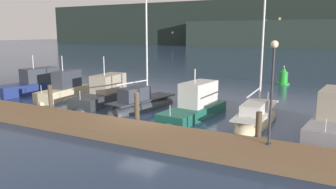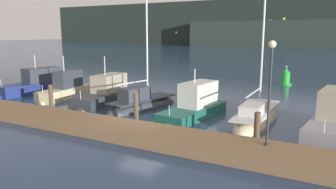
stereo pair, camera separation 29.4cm
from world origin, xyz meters
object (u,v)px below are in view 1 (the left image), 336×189
object	(u,v)px
motorboat_berth_1	(35,88)
motorboat_berth_3	(105,98)
motorboat_berth_2	(64,93)
motorboat_berth_5	(194,111)
channel_buoy	(283,78)
sailboat_berth_4	(142,107)
sailboat_berth_6	(257,118)
dock_lamppost	(273,77)
motorboat_berth_7	(333,125)

from	to	relation	value
motorboat_berth_1	motorboat_berth_3	bearing A→B (deg)	-3.05
motorboat_berth_2	motorboat_berth_1	bearing A→B (deg)	170.09
motorboat_berth_5	channel_buoy	size ratio (longest dim) A/B	3.39
sailboat_berth_4	sailboat_berth_6	size ratio (longest dim) A/B	0.98
motorboat_berth_2	sailboat_berth_4	xyz separation A→B (m)	(7.50, -0.18, -0.26)
dock_lamppost	motorboat_berth_5	bearing A→B (deg)	140.07
motorboat_berth_3	sailboat_berth_4	xyz separation A→B (m)	(3.59, -0.49, -0.22)
sailboat_berth_4	motorboat_berth_7	size ratio (longest dim) A/B	1.61
motorboat_berth_2	motorboat_berth_7	xyz separation A→B (m)	(19.46, -0.38, 0.05)
motorboat_berth_3	dock_lamppost	distance (m)	14.46
sailboat_berth_4	sailboat_berth_6	distance (m)	7.81
motorboat_berth_2	channel_buoy	xyz separation A→B (m)	(14.47, 15.88, 0.29)
sailboat_berth_4	dock_lamppost	distance (m)	11.15
motorboat_berth_1	sailboat_berth_4	distance (m)	11.80
sailboat_berth_6	channel_buoy	bearing A→B (deg)	93.02
sailboat_berth_4	channel_buoy	distance (m)	17.51
motorboat_berth_5	motorboat_berth_7	size ratio (longest dim) A/B	0.99
motorboat_berth_1	sailboat_berth_6	bearing A→B (deg)	-0.55
motorboat_berth_2	dock_lamppost	world-z (taller)	dock_lamppost
sailboat_berth_6	dock_lamppost	xyz separation A→B (m)	(1.76, -5.51, 3.29)
motorboat_berth_2	motorboat_berth_7	distance (m)	19.46
motorboat_berth_1	channel_buoy	bearing A→B (deg)	38.95
motorboat_berth_1	sailboat_berth_6	world-z (taller)	sailboat_berth_6
motorboat_berth_1	sailboat_berth_4	xyz separation A→B (m)	(11.76, -0.93, -0.22)
sailboat_berth_4	motorboat_berth_5	world-z (taller)	sailboat_berth_4
motorboat_berth_2	dock_lamppost	distance (m)	17.99
motorboat_berth_5	sailboat_berth_6	bearing A→B (deg)	14.38
motorboat_berth_3	motorboat_berth_5	distance (m)	7.70
motorboat_berth_7	motorboat_berth_5	bearing A→B (deg)	-179.96
channel_buoy	dock_lamppost	xyz separation A→B (m)	(2.57, -20.84, 2.69)
motorboat_berth_3	motorboat_berth_7	bearing A→B (deg)	-2.55
channel_buoy	dock_lamppost	distance (m)	21.17
motorboat_berth_1	motorboat_berth_7	world-z (taller)	motorboat_berth_7
motorboat_berth_1	motorboat_berth_5	distance (m)	15.88
motorboat_berth_1	motorboat_berth_5	bearing A→B (deg)	-4.10
sailboat_berth_4	sailboat_berth_6	bearing A→B (deg)	5.43
motorboat_berth_2	sailboat_berth_6	xyz separation A→B (m)	(15.28, 0.56, -0.31)
channel_buoy	motorboat_berth_5	bearing A→B (deg)	-100.06
motorboat_berth_5	dock_lamppost	size ratio (longest dim) A/B	1.46
motorboat_berth_1	dock_lamppost	bearing A→B (deg)	-14.99
motorboat_berth_3	sailboat_berth_4	size ratio (longest dim) A/B	0.65
sailboat_berth_6	motorboat_berth_5	bearing A→B (deg)	-165.62
sailboat_berth_4	dock_lamppost	bearing A→B (deg)	-26.60
motorboat_berth_2	motorboat_berth_5	bearing A→B (deg)	-1.93
sailboat_berth_6	motorboat_berth_3	bearing A→B (deg)	-178.75
channel_buoy	motorboat_berth_7	bearing A→B (deg)	-72.95
motorboat_berth_2	dock_lamppost	bearing A→B (deg)	-16.22
motorboat_berth_3	channel_buoy	distance (m)	18.81
motorboat_berth_1	motorboat_berth_7	bearing A→B (deg)	-2.72
motorboat_berth_5	channel_buoy	xyz separation A→B (m)	(2.89, 16.27, 0.35)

